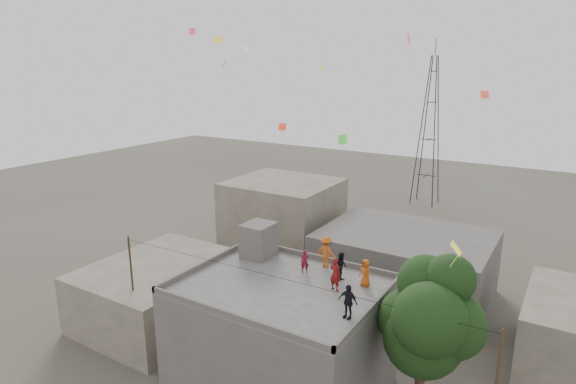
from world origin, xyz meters
name	(u,v)px	position (x,y,z in m)	size (l,w,h in m)	color
main_building	(281,339)	(0.00, 0.00, 3.05)	(10.00, 8.00, 6.10)	#4E4C49
parapet	(281,283)	(0.00, 0.00, 6.25)	(10.00, 8.00, 0.30)	#4E4C49
stair_head_box	(259,240)	(-3.20, 2.60, 7.10)	(1.60, 1.80, 2.00)	#4E4C49
neighbor_west	(161,292)	(-11.00, 2.00, 2.00)	(8.00, 10.00, 4.00)	#60584B
neighbor_north	(404,265)	(2.00, 14.00, 2.50)	(12.00, 9.00, 5.00)	#4E4C49
neighbor_northwest	(283,219)	(-10.00, 16.00, 3.50)	(9.00, 8.00, 7.00)	#60584B
tree	(429,319)	(7.37, 0.60, 6.10)	(4.90, 4.60, 9.10)	black
utility_line	(276,340)	(0.50, -1.25, 3.83)	(20.12, 0.62, 7.40)	black
transmission_tower	(429,131)	(-4.00, 40.00, 9.07)	(2.97, 2.97, 20.01)	black
person_red_adult	(335,274)	(2.54, 1.01, 6.95)	(0.62, 0.41, 1.70)	maroon
person_orange_child	(365,273)	(3.64, 2.21, 6.82)	(0.70, 0.46, 1.43)	#BB5015
person_dark_child	(341,265)	(2.18, 2.45, 6.81)	(0.69, 0.54, 1.43)	black
person_dark_adult	(348,301)	(4.23, -1.15, 6.90)	(0.93, 0.39, 1.59)	black
person_orange_adult	(326,252)	(0.86, 3.29, 6.99)	(1.14, 0.66, 1.77)	#C65616
person_red_child	(305,262)	(0.24, 2.01, 6.73)	(0.46, 0.30, 1.27)	maroon
kites	(353,79)	(0.41, 7.08, 16.17)	(20.39, 18.47, 12.90)	red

